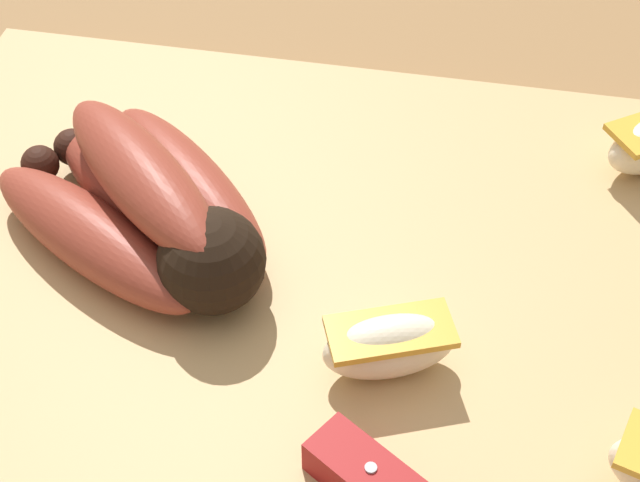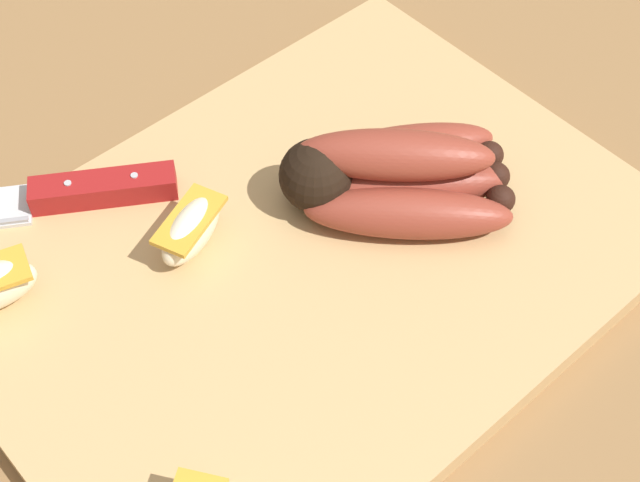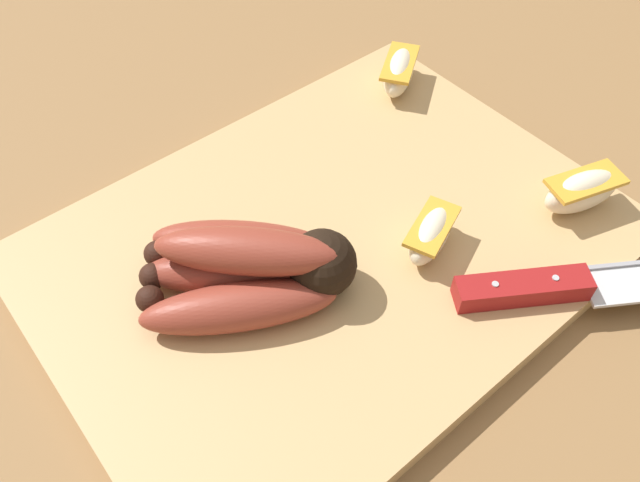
# 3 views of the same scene
# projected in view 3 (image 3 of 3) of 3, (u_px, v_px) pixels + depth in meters

# --- Properties ---
(ground_plane) EXTENTS (6.00, 6.00, 0.00)m
(ground_plane) POSITION_uv_depth(u_px,v_px,m) (305.00, 258.00, 0.51)
(ground_plane) COLOR olive
(cutting_board) EXTENTS (0.45, 0.33, 0.02)m
(cutting_board) POSITION_uv_depth(u_px,v_px,m) (330.00, 247.00, 0.51)
(cutting_board) COLOR tan
(cutting_board) RESTS_ON ground_plane
(banana_bunch) EXTENTS (0.17, 0.16, 0.06)m
(banana_bunch) POSITION_uv_depth(u_px,v_px,m) (253.00, 268.00, 0.45)
(banana_bunch) COLOR black
(banana_bunch) RESTS_ON cutting_board
(chefs_knife) EXTENTS (0.25, 0.18, 0.02)m
(chefs_knife) POSITION_uv_depth(u_px,v_px,m) (584.00, 284.00, 0.47)
(chefs_knife) COLOR silver
(chefs_knife) RESTS_ON cutting_board
(apple_wedge_near) EXTENTS (0.07, 0.06, 0.03)m
(apple_wedge_near) POSITION_uv_depth(u_px,v_px,m) (399.00, 71.00, 0.61)
(apple_wedge_near) COLOR #F4E5C1
(apple_wedge_near) RESTS_ON cutting_board
(apple_wedge_middle) EXTENTS (0.06, 0.05, 0.03)m
(apple_wedge_middle) POSITION_uv_depth(u_px,v_px,m) (431.00, 234.00, 0.48)
(apple_wedge_middle) COLOR #F4E5C1
(apple_wedge_middle) RESTS_ON cutting_board
(apple_wedge_far) EXTENTS (0.07, 0.05, 0.04)m
(apple_wedge_far) POSITION_uv_depth(u_px,v_px,m) (582.00, 191.00, 0.51)
(apple_wedge_far) COLOR #F4E5C1
(apple_wedge_far) RESTS_ON cutting_board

